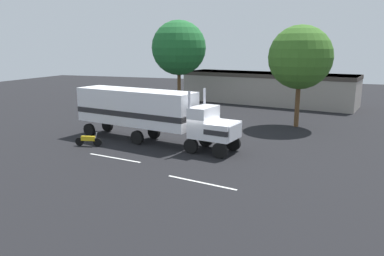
{
  "coord_description": "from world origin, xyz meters",
  "views": [
    {
      "loc": [
        7.84,
        -24.7,
        7.47
      ],
      "look_at": [
        -1.04,
        0.53,
        1.6
      ],
      "focal_mm": 34.42,
      "sensor_mm": 36.0,
      "label": 1
    }
  ],
  "objects_px": {
    "semi_truck": "(146,111)",
    "person_bystander": "(197,128)",
    "tree_center": "(300,57)",
    "motorcycle": "(88,140)",
    "tree_left": "(179,48)"
  },
  "relations": [
    {
      "from": "semi_truck",
      "to": "person_bystander",
      "type": "bearing_deg",
      "value": 33.05
    },
    {
      "from": "person_bystander",
      "to": "tree_center",
      "type": "relative_size",
      "value": 0.17
    },
    {
      "from": "motorcycle",
      "to": "tree_center",
      "type": "bearing_deg",
      "value": 41.3
    },
    {
      "from": "person_bystander",
      "to": "tree_left",
      "type": "xyz_separation_m",
      "value": [
        -7.63,
        15.35,
        6.52
      ]
    },
    {
      "from": "semi_truck",
      "to": "tree_center",
      "type": "height_order",
      "value": "tree_center"
    },
    {
      "from": "motorcycle",
      "to": "tree_center",
      "type": "relative_size",
      "value": 0.22
    },
    {
      "from": "semi_truck",
      "to": "tree_left",
      "type": "xyz_separation_m",
      "value": [
        -4.09,
        17.65,
        4.89
      ]
    },
    {
      "from": "person_bystander",
      "to": "motorcycle",
      "type": "xyz_separation_m",
      "value": [
        -7.18,
        -5.09,
        -0.41
      ]
    },
    {
      "from": "motorcycle",
      "to": "tree_left",
      "type": "relative_size",
      "value": 0.19
    },
    {
      "from": "person_bystander",
      "to": "tree_center",
      "type": "height_order",
      "value": "tree_center"
    },
    {
      "from": "motorcycle",
      "to": "tree_left",
      "type": "distance_m",
      "value": 21.59
    },
    {
      "from": "semi_truck",
      "to": "tree_center",
      "type": "relative_size",
      "value": 1.51
    },
    {
      "from": "tree_left",
      "to": "semi_truck",
      "type": "bearing_deg",
      "value": -76.96
    },
    {
      "from": "semi_truck",
      "to": "motorcycle",
      "type": "height_order",
      "value": "semi_truck"
    },
    {
      "from": "person_bystander",
      "to": "tree_left",
      "type": "relative_size",
      "value": 0.15
    }
  ]
}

